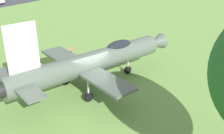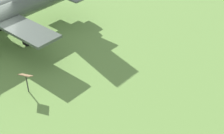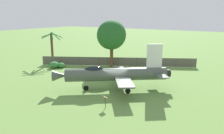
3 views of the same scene
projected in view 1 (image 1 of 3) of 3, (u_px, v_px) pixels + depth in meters
name	position (u px, v px, depth m)	size (l,w,h in m)	color
ground_plane	(91.00, 87.00, 18.88)	(200.00, 200.00, 0.00)	#668E42
display_jet	(94.00, 61.00, 18.30)	(10.21, 11.98, 5.33)	#4C564C
info_plaque	(71.00, 51.00, 22.93)	(0.65, 0.72, 1.14)	#333333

